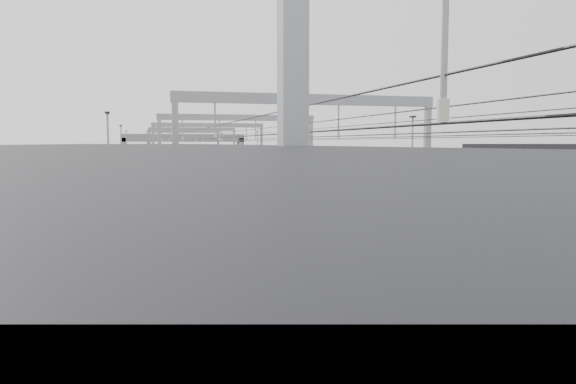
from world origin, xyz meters
TOP-DOWN VIEW (x-y plane):
  - platform_left at (-8.00, 45.00)m, footprint 4.00×120.00m
  - platform_right at (8.00, 45.00)m, footprint 4.00×120.00m
  - tracks at (0.00, 45.00)m, footprint 11.40×140.00m
  - overhead_line at (0.00, 51.62)m, footprint 13.00×140.00m
  - canopy_left at (-8.02, 2.99)m, footprint 4.40×30.00m
  - overbridge at (0.00, 100.00)m, footprint 22.00×2.20m
  - wall_left at (-11.20, 45.00)m, footprint 0.30×120.00m
  - wall_right at (11.20, 45.00)m, footprint 0.30×120.00m
  - train at (1.50, 47.73)m, footprint 2.59×47.13m
  - signal_green at (-5.20, 72.09)m, footprint 0.32×0.32m
  - signal_red_near at (3.20, 71.72)m, footprint 0.32×0.32m
  - signal_red_far at (5.40, 66.87)m, footprint 0.32×0.32m

SIDE VIEW (x-z plane):
  - tracks at x=0.00m, z-range -0.05..0.15m
  - platform_left at x=-8.00m, z-range 0.00..1.00m
  - platform_right at x=8.00m, z-range 0.00..1.00m
  - wall_left at x=-11.20m, z-range 0.00..3.20m
  - wall_right at x=11.20m, z-range 0.00..3.20m
  - train at x=1.50m, z-range -0.03..4.06m
  - signal_green at x=-5.20m, z-range 0.68..4.15m
  - signal_red_near at x=3.20m, z-range 0.68..4.15m
  - signal_red_far at x=5.40m, z-range 0.68..4.15m
  - canopy_left at x=-8.02m, z-range 2.97..7.21m
  - overbridge at x=0.00m, z-range 1.86..8.76m
  - overhead_line at x=0.00m, z-range 2.84..9.44m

